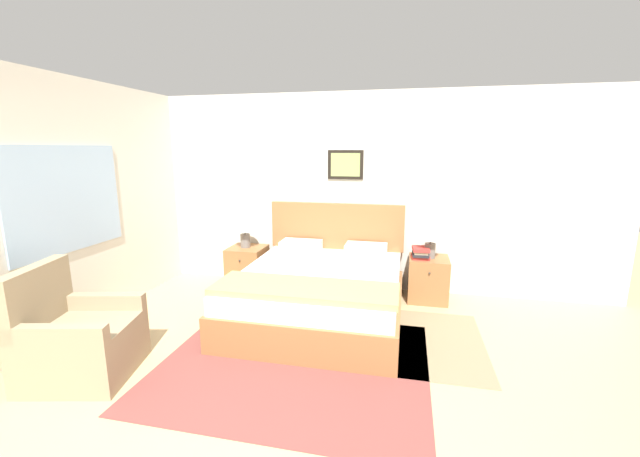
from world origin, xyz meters
TOP-DOWN VIEW (x-y plane):
  - ground_plane at (0.00, 0.00)m, footprint 16.00×16.00m
  - wall_back at (0.00, 3.07)m, footprint 7.20×0.09m
  - wall_left at (-2.43, 1.51)m, footprint 0.08×5.44m
  - area_rug_main at (0.02, 0.92)m, footprint 2.34×1.98m
  - area_rug_bedside at (1.27, 1.60)m, footprint 0.94×1.43m
  - bed at (0.03, 1.95)m, footprint 1.79×2.10m
  - armchair at (-1.70, 0.37)m, footprint 0.93×0.90m
  - nightstand_near_window at (-1.18, 2.74)m, footprint 0.48×0.51m
  - nightstand_by_door at (1.24, 2.74)m, footprint 0.48×0.51m
  - table_lamp_near_window at (-1.20, 2.75)m, footprint 0.33×0.33m
  - table_lamp_by_door at (1.25, 2.75)m, footprint 0.33×0.33m
  - book_thick_bottom at (1.13, 2.70)m, footprint 0.23×0.24m
  - book_hardcover_middle at (1.13, 2.70)m, footprint 0.20×0.27m
  - book_novel_upper at (1.13, 2.70)m, footprint 0.18×0.22m
  - book_slim_near_top at (1.13, 2.70)m, footprint 0.22×0.25m

SIDE VIEW (x-z plane):
  - ground_plane at x=0.00m, z-range 0.00..0.00m
  - area_rug_main at x=0.02m, z-range 0.00..0.01m
  - area_rug_bedside at x=1.27m, z-range 0.00..0.01m
  - nightstand_near_window at x=-1.18m, z-range 0.00..0.55m
  - nightstand_by_door at x=1.24m, z-range 0.00..0.55m
  - bed at x=0.03m, z-range -0.28..0.88m
  - armchair at x=-1.70m, z-range -0.17..0.79m
  - book_thick_bottom at x=1.13m, z-range 0.55..0.59m
  - book_hardcover_middle at x=1.13m, z-range 0.59..0.62m
  - book_novel_upper at x=1.13m, z-range 0.62..0.65m
  - book_slim_near_top at x=1.13m, z-range 0.65..0.69m
  - table_lamp_near_window at x=-1.20m, z-range 0.64..1.11m
  - table_lamp_by_door at x=1.25m, z-range 0.64..1.11m
  - wall_back at x=0.00m, z-range 0.00..2.60m
  - wall_left at x=-2.43m, z-range 0.00..2.60m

